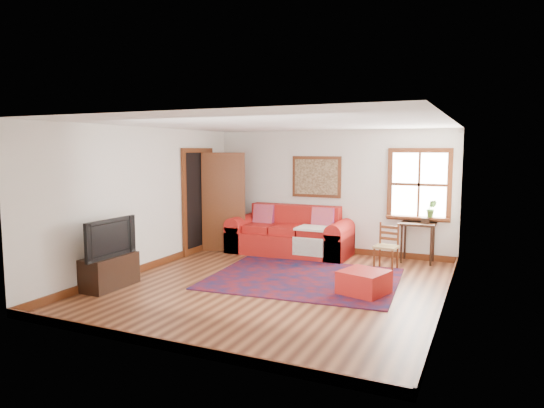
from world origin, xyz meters
The scene contains 13 objects.
ground centered at (0.00, 0.00, 0.00)m, with size 5.50×5.50×0.00m, color #472113.
room_envelope centered at (0.00, 0.02, 1.65)m, with size 5.04×5.54×2.52m.
window centered at (1.78, 2.70, 1.31)m, with size 1.18×0.20×1.38m.
doorway centered at (-2.21, 1.78, 1.07)m, with size 0.89×1.08×2.14m.
framed_artwork centered at (-0.30, 2.71, 1.55)m, with size 1.05×0.07×0.85m.
persian_rug centered at (0.26, 0.52, 0.01)m, with size 3.00×2.40×0.02m, color #580C10.
red_leather_sofa centered at (-0.69, 2.27, 0.32)m, with size 2.47×1.02×0.97m.
red_ottoman centered at (1.36, 0.10, 0.18)m, with size 0.61×0.61×0.35m, color #B01A16.
side_table centered at (1.79, 2.52, 0.63)m, with size 0.63×0.47×0.75m.
ladder_back_chair centered at (1.37, 1.75, 0.44)m, with size 0.42×0.41×0.82m.
media_cabinet centered at (-2.28, -1.16, 0.25)m, with size 0.41×0.91×0.50m, color black.
television centered at (-2.26, -1.24, 0.79)m, with size 1.02×0.13×0.59m, color black.
candle_hurricane centered at (-2.23, -0.77, 0.58)m, with size 0.12×0.12×0.18m.
Camera 1 is at (2.99, -6.75, 2.12)m, focal length 32.00 mm.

